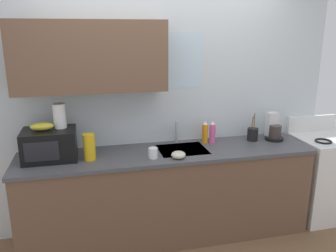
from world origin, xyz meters
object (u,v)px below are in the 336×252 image
Objects in this scene: banana_bunch at (42,126)px; coffee_maker at (273,130)px; cereal_canister at (89,147)px; small_bowl at (178,155)px; mug_white at (153,153)px; utensil_crock at (253,134)px; microwave at (50,145)px; dish_soap_bottle_orange at (205,132)px; stove_range at (322,176)px; paper_towel_roll at (60,116)px; dish_soap_bottle_pink at (212,132)px.

banana_bunch is 2.29m from coffee_maker.
cereal_canister is 1.83× the size of small_bowl.
utensil_crock is at bearing 13.19° from mug_white.
microwave is 2.23m from coffee_maker.
mug_white is at bearing -166.81° from utensil_crock.
small_bowl is at bearing -12.56° from microwave.
banana_bunch is 0.87× the size of dish_soap_bottle_orange.
stove_range is 11.37× the size of mug_white.
utensil_crock is (-0.23, 0.01, -0.03)m from coffee_maker.
paper_towel_roll is 1.93m from utensil_crock.
microwave is 4.84× the size of mug_white.
utensil_crock is 2.29× the size of small_bowl.
paper_towel_roll reaches higher than utensil_crock.
coffee_maker reaches higher than dish_soap_bottle_pink.
dish_soap_bottle_pink is 1.25m from cereal_canister.
banana_bunch is at bearing 165.62° from cereal_canister.
coffee_maker is (2.28, 0.06, -0.20)m from banana_bunch.
paper_towel_roll reaches higher than dish_soap_bottle_orange.
small_bowl is at bearing -15.26° from mug_white.
mug_white is at bearing -152.80° from dish_soap_bottle_orange.
microwave reaches higher than mug_white.
dish_soap_bottle_pink is 0.96× the size of cereal_canister.
paper_towel_roll is (-2.71, 0.10, 0.82)m from stove_range.
cereal_canister is at bearing -32.01° from paper_towel_roll.
paper_towel_roll is (0.15, 0.05, 0.08)m from banana_bunch.
microwave is 0.18m from banana_bunch.
cereal_canister is at bearing -16.13° from microwave.
paper_towel_roll is 0.74× the size of utensil_crock.
microwave reaches higher than dish_soap_bottle_orange.
mug_white is (0.55, -0.09, -0.07)m from cereal_canister.
small_bowl is at bearing -16.47° from paper_towel_roll.
dish_soap_bottle_orange is at bearing 44.11° from small_bowl.
stove_range is 2.54m from cereal_canister.
cereal_canister is at bearing -175.22° from coffee_maker.
dish_soap_bottle_orange reaches higher than stove_range.
small_bowl is at bearing -173.17° from stove_range.
mug_white is 0.32× the size of utensil_crock.
banana_bunch is 2.11× the size of mug_white.
dish_soap_bottle_orange is 0.77× the size of utensil_crock.
stove_range is at bearing 1.24° from cereal_canister.
dish_soap_bottle_orange is at bearing 175.35° from coffee_maker.
dish_soap_bottle_pink is 0.44m from utensil_crock.
coffee_maker is at bearing 1.54° from microwave.
banana_bunch reaches higher than cereal_canister.
dish_soap_bottle_pink is at bearing 23.70° from mug_white.
paper_towel_roll is 0.89m from mug_white.
banana_bunch reaches higher than small_bowl.
small_bowl is at bearing -12.11° from banana_bunch.
cereal_canister is 1.67m from utensil_crock.
utensil_crock reaches higher than small_bowl.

